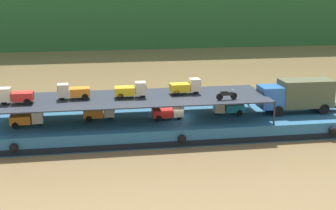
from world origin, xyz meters
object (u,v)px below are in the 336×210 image
(mini_truck_upper_stern, at_px, (16,96))
(mini_truck_upper_bow, at_px, (186,87))
(mini_truck_lower_aft, at_px, (99,112))
(covered_lorry, at_px, (297,95))
(cargo_barge, at_px, (173,126))
(mini_truck_lower_mid, at_px, (168,112))
(mini_truck_lower_stern, at_px, (27,118))
(mini_truck_lower_fore, at_px, (228,107))
(mini_truck_upper_mid, at_px, (73,91))
(mini_truck_upper_fore, at_px, (131,90))
(motorcycle_upper_port, at_px, (227,95))

(mini_truck_upper_stern, distance_m, mini_truck_upper_bow, 14.67)
(mini_truck_lower_aft, relative_size, mini_truck_upper_bow, 0.99)
(covered_lorry, xyz_separation_m, mini_truck_upper_stern, (-25.05, -0.47, 1.00))
(cargo_barge, relative_size, mini_truck_lower_mid, 12.05)
(mini_truck_lower_stern, bearing_deg, covered_lorry, 0.99)
(mini_truck_lower_fore, xyz_separation_m, mini_truck_upper_mid, (-13.87, 0.05, 2.00))
(covered_lorry, height_order, mini_truck_upper_mid, mini_truck_upper_mid)
(mini_truck_lower_aft, bearing_deg, mini_truck_lower_fore, -1.09)
(mini_truck_lower_stern, height_order, mini_truck_lower_fore, same)
(covered_lorry, relative_size, mini_truck_upper_mid, 2.82)
(mini_truck_upper_fore, relative_size, motorcycle_upper_port, 1.46)
(cargo_barge, distance_m, mini_truck_lower_fore, 5.33)
(mini_truck_lower_mid, height_order, mini_truck_lower_fore, same)
(mini_truck_upper_fore, relative_size, mini_truck_upper_bow, 0.99)
(mini_truck_upper_stern, bearing_deg, covered_lorry, 1.07)
(covered_lorry, distance_m, motorcycle_upper_port, 7.67)
(mini_truck_lower_stern, xyz_separation_m, mini_truck_lower_mid, (12.06, 0.08, 0.00))
(mini_truck_upper_stern, xyz_separation_m, mini_truck_upper_bow, (14.62, 1.21, 0.00))
(mini_truck_upper_stern, xyz_separation_m, mini_truck_upper_mid, (4.65, 0.86, 0.00))
(mini_truck_upper_stern, height_order, mini_truck_upper_bow, same)
(mini_truck_lower_aft, bearing_deg, mini_truck_upper_fore, -8.78)
(covered_lorry, xyz_separation_m, mini_truck_lower_aft, (-18.23, 0.57, -1.00))
(cargo_barge, bearing_deg, motorcycle_upper_port, -25.50)
(mini_truck_lower_aft, xyz_separation_m, mini_truck_upper_stern, (-6.82, -1.03, 2.00))
(mini_truck_lower_stern, distance_m, mini_truck_lower_mid, 12.07)
(mini_truck_lower_aft, height_order, mini_truck_lower_fore, same)
(mini_truck_lower_fore, height_order, mini_truck_upper_bow, mini_truck_upper_bow)
(covered_lorry, relative_size, mini_truck_upper_bow, 2.82)
(motorcycle_upper_port, bearing_deg, mini_truck_lower_aft, 167.00)
(covered_lorry, distance_m, mini_truck_lower_aft, 18.26)
(cargo_barge, height_order, covered_lorry, covered_lorry)
(covered_lorry, xyz_separation_m, mini_truck_upper_mid, (-20.40, 0.40, 1.00))
(mini_truck_lower_fore, xyz_separation_m, mini_truck_upper_fore, (-8.90, -0.21, 2.00))
(cargo_barge, bearing_deg, mini_truck_upper_bow, 27.72)
(covered_lorry, xyz_separation_m, mini_truck_lower_fore, (-6.52, 0.34, -1.00))
(mini_truck_lower_fore, distance_m, mini_truck_upper_mid, 14.02)
(cargo_barge, relative_size, mini_truck_upper_fore, 12.03)
(mini_truck_upper_stern, relative_size, mini_truck_upper_mid, 0.99)
(cargo_barge, bearing_deg, mini_truck_lower_mid, -140.75)
(mini_truck_lower_stern, distance_m, motorcycle_upper_port, 17.04)
(mini_truck_lower_fore, bearing_deg, motorcycle_upper_port, -110.59)
(mini_truck_upper_mid, bearing_deg, motorcycle_upper_port, -10.16)
(cargo_barge, height_order, motorcycle_upper_port, motorcycle_upper_port)
(mini_truck_upper_mid, relative_size, mini_truck_upper_fore, 1.01)
(mini_truck_lower_fore, distance_m, motorcycle_upper_port, 2.99)
(mini_truck_lower_mid, height_order, motorcycle_upper_port, motorcycle_upper_port)
(mini_truck_lower_stern, distance_m, mini_truck_upper_fore, 9.08)
(cargo_barge, relative_size, mini_truck_upper_mid, 11.93)
(mini_truck_lower_mid, bearing_deg, mini_truck_lower_aft, 171.43)
(mini_truck_upper_stern, relative_size, motorcycle_upper_port, 1.45)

